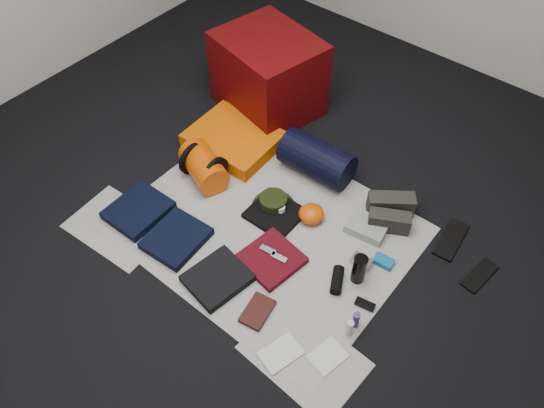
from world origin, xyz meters
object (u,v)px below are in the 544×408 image
Objects in this scene: sleeping_pad at (234,139)px; water_bottle at (359,269)px; red_cabinet at (268,75)px; paperback_book at (257,311)px; navy_duffel at (317,159)px; compact_camera at (361,261)px; stuff_sack at (204,167)px.

water_bottle is (1.24, -0.37, 0.04)m from sleeping_pad.
red_cabinet is 1.71m from paperback_book.
red_cabinet is at bearing 99.91° from sleeping_pad.
paperback_book is (0.95, -0.87, -0.04)m from sleeping_pad.
red_cabinet reaches higher than sleeping_pad.
paperback_book is at bearing -72.72° from navy_duffel.
navy_duffel is 2.40× the size of water_bottle.
compact_camera is at bearing -36.17° from navy_duffel.
compact_camera is (1.28, -0.74, -0.25)m from red_cabinet.
compact_camera is (1.14, 0.07, -0.08)m from stuff_sack.
stuff_sack reaches higher than paperback_book.
water_bottle reaches higher than compact_camera.
paperback_book is (1.03, -1.35, -0.26)m from red_cabinet.
stuff_sack is at bearing 138.73° from paperback_book.
red_cabinet is 1.44× the size of navy_duffel.
water_bottle is at bearing -40.32° from navy_duffel.
water_bottle is at bearing -72.44° from compact_camera.
navy_duffel is (0.52, 0.49, 0.02)m from stuff_sack.
compact_camera reaches higher than paperback_book.
navy_duffel reaches higher than compact_camera.
water_bottle is 0.59m from paperback_book.
water_bottle is at bearing 49.68° from paperback_book.
red_cabinet is at bearing 147.54° from water_bottle.
navy_duffel is at bearing 99.30° from paperback_book.
sleeping_pad is at bearing 126.87° from paperback_book.
red_cabinet is at bearing 116.98° from paperback_book.
compact_camera is at bearing 56.69° from paperback_book.
stuff_sack is 1.18m from water_bottle.
paperback_book is (0.36, -1.02, -0.11)m from navy_duffel.
navy_duffel is at bearing 143.15° from compact_camera.
paperback_book is (-0.25, -0.60, -0.01)m from compact_camera.
navy_duffel is at bearing 42.91° from stuff_sack.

